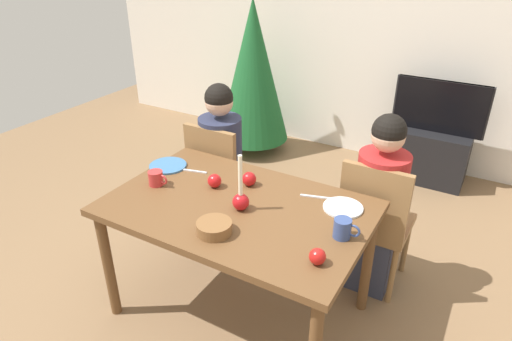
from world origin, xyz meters
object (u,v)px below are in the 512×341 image
object	(u,v)px
plate_left	(168,166)
bowl_walnuts	(214,228)
apple_by_right_mug	(249,179)
dining_table	(238,218)
apple_near_candle	(214,181)
christmas_tree	(253,71)
plate_right	(343,208)
apple_by_left_plate	(317,256)
tv_stand	(430,155)
tv	(440,107)
chair_left	(219,174)
person_right_child	(378,208)
mug_right	(343,229)
candle_centerpiece	(241,199)
mug_left	(156,178)
person_left_child	(222,165)
chair_right	(375,219)

from	to	relation	value
plate_left	bowl_walnuts	bearing A→B (deg)	-33.64
plate_left	apple_by_right_mug	distance (m)	0.57
dining_table	apple_near_candle	distance (m)	0.27
christmas_tree	dining_table	bearing A→B (deg)	-61.79
plate_right	apple_by_left_plate	xyz separation A→B (m)	(0.06, -0.48, 0.03)
apple_by_right_mug	tv_stand	bearing A→B (deg)	71.45
dining_table	tv	distance (m)	2.39
apple_by_left_plate	plate_right	bearing A→B (deg)	96.75
chair_left	apple_by_right_mug	bearing A→B (deg)	-38.81
plate_left	christmas_tree	bearing A→B (deg)	104.37
person_right_child	mug_right	xyz separation A→B (m)	(-0.01, -0.63, 0.23)
chair_left	person_right_child	world-z (taller)	person_right_child
plate_left	tv_stand	bearing A→B (deg)	59.39
candle_centerpiece	apple_by_right_mug	distance (m)	0.26
apple_by_right_mug	apple_near_candle	bearing A→B (deg)	-144.53
chair_left	candle_centerpiece	bearing A→B (deg)	-47.58
bowl_walnuts	apple_by_right_mug	bearing A→B (deg)	100.72
tv	plate_left	bearing A→B (deg)	-120.60
plate_right	mug_left	size ratio (longest dim) A/B	1.67
dining_table	chair_left	xyz separation A→B (m)	(-0.54, 0.61, -0.15)
bowl_walnuts	apple_by_left_plate	size ratio (longest dim) A/B	2.30
bowl_walnuts	christmas_tree	bearing A→B (deg)	116.10
tv	candle_centerpiece	bearing A→B (deg)	-104.60
mug_left	apple_near_candle	size ratio (longest dim) A/B	1.58
mug_right	apple_by_right_mug	distance (m)	0.68
person_left_child	apple_near_candle	xyz separation A→B (m)	(0.32, -0.54, 0.22)
chair_left	bowl_walnuts	bearing A→B (deg)	-56.66
tv	dining_table	bearing A→B (deg)	-105.58
person_right_child	tv	xyz separation A→B (m)	(0.04, 1.66, 0.14)
candle_centerpiece	bowl_walnuts	world-z (taller)	candle_centerpiece
mug_left	chair_right	bearing A→B (deg)	30.17
mug_left	apple_near_candle	bearing A→B (deg)	25.90
bowl_walnuts	apple_by_right_mug	size ratio (longest dim) A/B	2.11
candle_centerpiece	dining_table	bearing A→B (deg)	147.64
dining_table	bowl_walnuts	size ratio (longest dim) A/B	8.01
dining_table	apple_by_right_mug	world-z (taller)	apple_by_right_mug
tv	apple_near_candle	distance (m)	2.36
tv	candle_centerpiece	size ratio (longest dim) A/B	2.50
dining_table	apple_near_candle	size ratio (longest dim) A/B	17.46
person_right_child	apple_near_candle	xyz separation A→B (m)	(-0.82, -0.54, 0.22)
apple_by_left_plate	mug_right	bearing A→B (deg)	83.28
person_left_child	chair_right	bearing A→B (deg)	-1.63
dining_table	mug_right	distance (m)	0.60
chair_left	bowl_walnuts	size ratio (longest dim) A/B	5.15
chair_right	apple_by_right_mug	distance (m)	0.81
tv	plate_right	xyz separation A→B (m)	(-0.14, -2.05, 0.05)
plate_right	mug_right	xyz separation A→B (m)	(0.09, -0.24, 0.04)
dining_table	plate_left	world-z (taller)	plate_left
person_right_child	mug_right	world-z (taller)	person_right_child
person_left_child	candle_centerpiece	world-z (taller)	person_left_child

